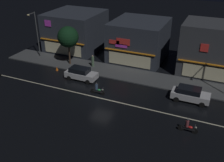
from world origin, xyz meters
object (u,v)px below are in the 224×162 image
at_px(streetlamp_west, 36,31).
at_px(traffic_cone, 57,69).
at_px(parked_car_trailing, 81,73).
at_px(motorcycle_opposite_lane, 97,89).
at_px(motorcycle_following, 188,127).
at_px(pedestrian_on_sidewalk, 93,61).
at_px(parked_car_near_kerb, 190,94).

xyz_separation_m(streetlamp_west, traffic_cone, (5.41, -2.98, -4.08)).
relative_size(streetlamp_west, traffic_cone, 12.99).
relative_size(parked_car_trailing, motorcycle_opposite_lane, 2.26).
relative_size(streetlamp_west, motorcycle_following, 3.76).
distance_m(parked_car_trailing, motorcycle_following, 15.97).
height_order(motorcycle_following, motorcycle_opposite_lane, same).
bearing_deg(parked_car_trailing, pedestrian_on_sidewalk, -84.72).
distance_m(streetlamp_west, parked_car_trailing, 11.38).
bearing_deg(streetlamp_west, motorcycle_following, -21.15).
bearing_deg(streetlamp_west, parked_car_trailing, -21.95).
distance_m(pedestrian_on_sidewalk, traffic_cone, 5.31).
height_order(pedestrian_on_sidewalk, traffic_cone, pedestrian_on_sidewalk).
distance_m(motorcycle_opposite_lane, traffic_cone, 9.19).
bearing_deg(motorcycle_opposite_lane, pedestrian_on_sidewalk, 129.47).
bearing_deg(parked_car_near_kerb, motorcycle_following, 96.71).
height_order(parked_car_trailing, traffic_cone, parked_car_trailing).
distance_m(parked_car_near_kerb, traffic_cone, 18.91).
relative_size(parked_car_near_kerb, motorcycle_following, 2.26).
distance_m(motorcycle_following, motorcycle_opposite_lane, 11.57).
bearing_deg(pedestrian_on_sidewalk, parked_car_near_kerb, 73.30).
relative_size(pedestrian_on_sidewalk, traffic_cone, 3.18).
bearing_deg(streetlamp_west, traffic_cone, -28.88).
bearing_deg(parked_car_trailing, motorcycle_opposite_lane, 144.88).
height_order(motorcycle_opposite_lane, traffic_cone, motorcycle_opposite_lane).
height_order(streetlamp_west, parked_car_trailing, streetlamp_west).
bearing_deg(streetlamp_west, motorcycle_opposite_lane, -25.86).
xyz_separation_m(parked_car_near_kerb, parked_car_trailing, (-14.25, -0.31, 0.00)).
height_order(parked_car_trailing, motorcycle_following, parked_car_trailing).
height_order(pedestrian_on_sidewalk, motorcycle_following, pedestrian_on_sidewalk).
bearing_deg(motorcycle_following, traffic_cone, -26.23).
distance_m(parked_car_near_kerb, motorcycle_following, 5.97).
distance_m(pedestrian_on_sidewalk, motorcycle_following, 18.20).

